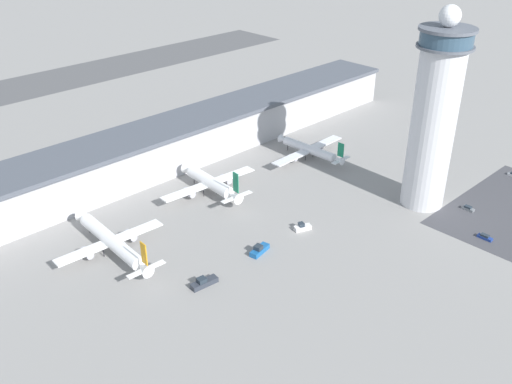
{
  "coord_description": "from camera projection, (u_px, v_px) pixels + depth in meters",
  "views": [
    {
      "loc": [
        -119.84,
        -104.07,
        99.92
      ],
      "look_at": [
        -4.4,
        15.27,
        10.32
      ],
      "focal_mm": 40.0,
      "sensor_mm": 36.0,
      "label": 1
    }
  ],
  "objects": [
    {
      "name": "airplane_gate_alpha",
      "position": [
        112.0,
        241.0,
        173.52
      ],
      "size": [
        35.55,
        41.88,
        13.38
      ],
      "color": "white",
      "rests_on": "ground"
    },
    {
      "name": "service_truck_catering",
      "position": [
        204.0,
        283.0,
        160.86
      ],
      "size": [
        8.4,
        3.35,
        2.82
      ],
      "color": "black",
      "rests_on": "ground"
    },
    {
      "name": "car_red_hatchback",
      "position": [
        468.0,
        208.0,
        198.58
      ],
      "size": [
        1.88,
        4.33,
        1.46
      ],
      "color": "black",
      "rests_on": "ground"
    },
    {
      "name": "service_truck_baggage",
      "position": [
        302.0,
        227.0,
        186.91
      ],
      "size": [
        6.0,
        4.13,
        2.74
      ],
      "color": "black",
      "rests_on": "ground"
    },
    {
      "name": "runway_strip",
      "position": [
        22.0,
        88.0,
        318.45
      ],
      "size": [
        371.3,
        44.0,
        0.01
      ],
      "primitive_type": "cube",
      "color": "#515154",
      "rests_on": "ground"
    },
    {
      "name": "airplane_gate_bravo",
      "position": [
        210.0,
        183.0,
        207.25
      ],
      "size": [
        39.67,
        32.96,
        14.15
      ],
      "color": "white",
      "rests_on": "ground"
    },
    {
      "name": "car_navy_sedan",
      "position": [
        485.0,
        237.0,
        182.34
      ],
      "size": [
        1.76,
        4.81,
        1.52
      ],
      "color": "black",
      "rests_on": "ground"
    },
    {
      "name": "service_truck_fuel",
      "position": [
        259.0,
        250.0,
        175.18
      ],
      "size": [
        7.88,
        4.07,
        2.93
      ],
      "color": "black",
      "rests_on": "ground"
    },
    {
      "name": "ground_plane",
      "position": [
        298.0,
        231.0,
        186.61
      ],
      "size": [
        1000.0,
        1000.0,
        0.0
      ],
      "primitive_type": "plane",
      "color": "gray"
    },
    {
      "name": "airplane_gate_charlie",
      "position": [
        310.0,
        150.0,
        234.42
      ],
      "size": [
        39.94,
        33.44,
        11.57
      ],
      "color": "silver",
      "rests_on": "ground"
    },
    {
      "name": "control_tower",
      "position": [
        434.0,
        117.0,
        188.08
      ],
      "size": [
        17.98,
        17.98,
        68.38
      ],
      "color": "silver",
      "rests_on": "ground"
    },
    {
      "name": "terminal_building",
      "position": [
        168.0,
        145.0,
        226.73
      ],
      "size": [
        247.53,
        25.0,
        17.29
      ],
      "color": "#B2B2B7",
      "rests_on": "ground"
    }
  ]
}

